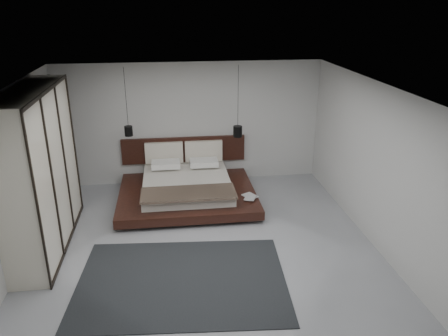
{
  "coord_description": "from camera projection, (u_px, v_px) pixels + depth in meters",
  "views": [
    {
      "loc": [
        -0.51,
        -6.74,
        4.07
      ],
      "look_at": [
        0.54,
        1.2,
        0.97
      ],
      "focal_mm": 35.0,
      "sensor_mm": 36.0,
      "label": 1
    }
  ],
  "objects": [
    {
      "name": "pendant_right",
      "position": [
        238.0,
        131.0,
        9.58
      ],
      "size": [
        0.2,
        0.2,
        1.56
      ],
      "color": "black",
      "rests_on": "ceiling"
    },
    {
      "name": "book_upper",
      "position": [
        245.0,
        197.0,
        8.89
      ],
      "size": [
        0.31,
        0.35,
        0.02
      ],
      "primitive_type": "imported",
      "rotation": [
        0.0,
        0.0,
        -0.41
      ],
      "color": "#99724C",
      "rests_on": "book_lower"
    },
    {
      "name": "wall_front",
      "position": [
        225.0,
        278.0,
        4.49
      ],
      "size": [
        6.0,
        0.0,
        6.0
      ],
      "primitive_type": "plane",
      "rotation": [
        -1.57,
        0.0,
        0.0
      ],
      "color": "#B6B6B3",
      "rests_on": "floor"
    },
    {
      "name": "pendant_left",
      "position": [
        129.0,
        131.0,
        9.25
      ],
      "size": [
        0.17,
        0.17,
        1.45
      ],
      "color": "black",
      "rests_on": "ceiling"
    },
    {
      "name": "wall_right",
      "position": [
        372.0,
        163.0,
        7.62
      ],
      "size": [
        0.0,
        6.0,
        6.0
      ],
      "primitive_type": "plane",
      "rotation": [
        1.57,
        0.0,
        -1.57
      ],
      "color": "#B6B6B3",
      "rests_on": "floor"
    },
    {
      "name": "wardrobe",
      "position": [
        39.0,
        171.0,
        7.3
      ],
      "size": [
        0.66,
        2.81,
        2.76
      ],
      "color": "beige",
      "rests_on": "floor"
    },
    {
      "name": "book_lower",
      "position": [
        246.0,
        198.0,
        8.93
      ],
      "size": [
        0.35,
        0.38,
        0.03
      ],
      "primitive_type": "imported",
      "rotation": [
        0.0,
        0.0,
        0.53
      ],
      "color": "#99724C",
      "rests_on": "bed"
    },
    {
      "name": "rug",
      "position": [
        182.0,
        281.0,
        6.75
      ],
      "size": [
        3.37,
        2.53,
        0.01
      ],
      "primitive_type": "cube",
      "rotation": [
        0.0,
        0.0,
        -0.08
      ],
      "color": "black",
      "rests_on": "floor"
    },
    {
      "name": "floor",
      "position": [
        203.0,
        244.0,
        7.77
      ],
      "size": [
        6.0,
        6.0,
        0.0
      ],
      "primitive_type": "plane",
      "color": "#95979D",
      "rests_on": "ground"
    },
    {
      "name": "wall_left",
      "position": [
        12.0,
        180.0,
        6.89
      ],
      "size": [
        0.0,
        6.0,
        6.0
      ],
      "primitive_type": "plane",
      "rotation": [
        1.57,
        0.0,
        1.57
      ],
      "color": "#B6B6B3",
      "rests_on": "floor"
    },
    {
      "name": "wall_back",
      "position": [
        191.0,
        124.0,
        10.03
      ],
      "size": [
        6.0,
        0.0,
        6.0
      ],
      "primitive_type": "plane",
      "rotation": [
        1.57,
        0.0,
        0.0
      ],
      "color": "#B6B6B3",
      "rests_on": "floor"
    },
    {
      "name": "lattice_screen",
      "position": [
        52.0,
        140.0,
        9.2
      ],
      "size": [
        0.05,
        0.9,
        2.6
      ],
      "primitive_type": "cube",
      "color": "black",
      "rests_on": "floor"
    },
    {
      "name": "bed",
      "position": [
        187.0,
        187.0,
        9.4
      ],
      "size": [
        2.86,
        2.42,
        1.09
      ],
      "color": "black",
      "rests_on": "floor"
    },
    {
      "name": "ceiling",
      "position": [
        200.0,
        87.0,
        6.75
      ],
      "size": [
        6.0,
        6.0,
        0.0
      ],
      "primitive_type": "plane",
      "rotation": [
        3.14,
        0.0,
        0.0
      ],
      "color": "white",
      "rests_on": "wall_back"
    }
  ]
}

